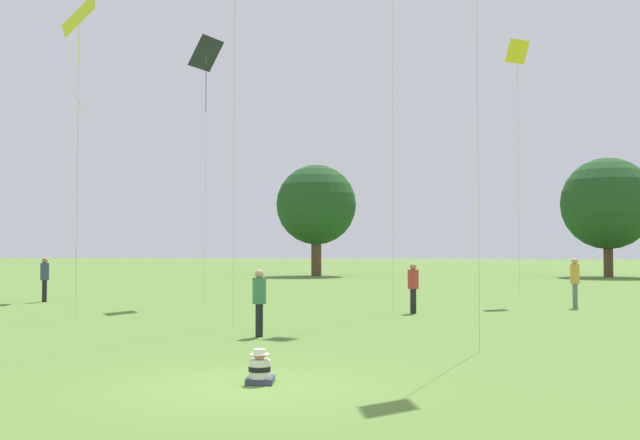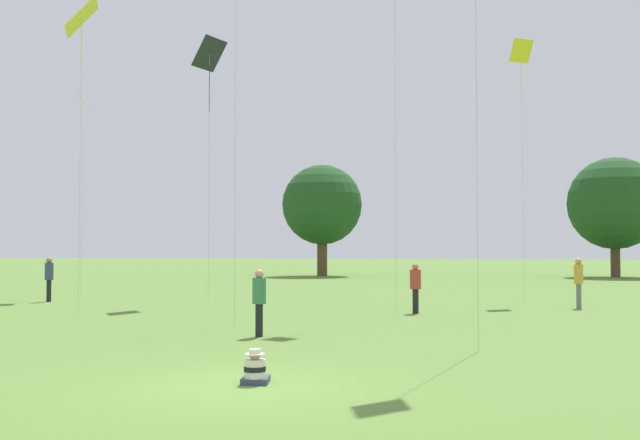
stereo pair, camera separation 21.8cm
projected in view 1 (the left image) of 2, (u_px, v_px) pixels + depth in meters
ground_plane at (246, 387)px, 11.91m from camera, size 300.00×300.00×0.00m
seated_toddler at (260, 370)px, 12.16m from camera, size 0.50×0.59×0.58m
person_standing_0 at (45, 275)px, 30.84m from camera, size 0.43×0.43×1.84m
person_standing_1 at (259, 297)px, 18.64m from camera, size 0.48×0.48×1.68m
person_standing_4 at (575, 278)px, 27.59m from camera, size 0.47×0.47×1.85m
person_standing_5 at (413, 284)px, 25.41m from camera, size 0.53×0.53×1.70m
kite_4 at (79, 21)px, 24.25m from camera, size 1.47×1.71×10.29m
kite_7 at (206, 58)px, 30.70m from camera, size 1.24×1.59×10.81m
kite_8 at (79, 104)px, 33.43m from camera, size 1.17×1.43×9.31m
kite_9 at (517, 59)px, 32.00m from camera, size 1.07×0.90×11.11m
distant_tree_0 at (608, 204)px, 57.96m from camera, size 7.11×7.11×9.26m
distant_tree_1 at (316, 205)px, 60.30m from camera, size 6.44×6.44×8.97m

